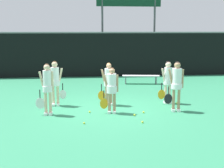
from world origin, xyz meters
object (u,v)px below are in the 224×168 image
at_px(player_1, 112,87).
at_px(player_2, 177,82).
at_px(scoreboard, 129,4).
at_px(player_5, 168,79).
at_px(player_4, 109,80).
at_px(tennis_ball_2, 135,115).
at_px(player_0, 47,85).
at_px(tennis_ball_5, 142,122).
at_px(tennis_ball_1, 177,103).
at_px(tennis_ball_4, 90,112).
at_px(tennis_ball_3, 144,112).
at_px(bench_courtside, 141,77).
at_px(player_3, 55,79).
at_px(tennis_ball_0, 84,123).

xyz_separation_m(player_1, player_2, (2.33, 0.02, 0.14)).
xyz_separation_m(scoreboard, player_5, (0.18, -9.25, -3.56)).
bearing_deg(player_4, tennis_ball_2, -59.52).
xyz_separation_m(player_2, player_4, (-2.34, 1.15, -0.11)).
relative_size(player_0, tennis_ball_5, 25.23).
distance_m(player_1, tennis_ball_1, 3.07).
distance_m(scoreboard, player_0, 11.90).
relative_size(player_4, tennis_ball_4, 24.68).
bearing_deg(player_5, tennis_ball_3, -141.98).
distance_m(bench_courtside, player_5, 4.49).
height_order(scoreboard, player_0, scoreboard).
distance_m(player_3, tennis_ball_1, 4.88).
xyz_separation_m(bench_courtside, player_4, (-2.14, -4.50, 0.57)).
relative_size(player_0, tennis_ball_2, 25.87).
distance_m(player_0, player_2, 4.56).
bearing_deg(player_4, bench_courtside, 70.38).
relative_size(player_3, tennis_ball_4, 25.85).
xyz_separation_m(player_2, player_5, (0.02, 1.21, -0.09)).
bearing_deg(scoreboard, player_0, -112.73).
xyz_separation_m(player_1, tennis_ball_5, (0.86, -1.29, -0.91)).
relative_size(tennis_ball_1, tennis_ball_5, 0.95).
xyz_separation_m(tennis_ball_4, tennis_ball_5, (1.64, -1.39, 0.00)).
xyz_separation_m(bench_courtside, player_3, (-4.19, -4.38, 0.64)).
height_order(scoreboard, tennis_ball_1, scoreboard).
xyz_separation_m(tennis_ball_0, tennis_ball_2, (1.73, 0.74, 0.00)).
relative_size(player_3, tennis_ball_2, 25.20).
bearing_deg(player_3, tennis_ball_1, -5.96).
relative_size(player_4, player_5, 0.98).
relative_size(player_3, player_4, 1.05).
height_order(player_4, player_5, player_5).
xyz_separation_m(player_3, tennis_ball_5, (2.91, -2.58, -1.00)).
relative_size(scoreboard, tennis_ball_0, 89.29).
bearing_deg(player_1, bench_courtside, 78.82).
height_order(player_2, player_5, player_2).
distance_m(player_3, tennis_ball_5, 4.02).
bearing_deg(player_2, player_3, 171.65).
bearing_deg(player_5, bench_courtside, 82.76).
height_order(tennis_ball_3, tennis_ball_4, tennis_ball_3).
bearing_deg(tennis_ball_2, tennis_ball_3, 40.19).
bearing_deg(player_0, tennis_ball_2, -4.08).
xyz_separation_m(player_0, tennis_ball_1, (4.94, 1.09, -1.01)).
bearing_deg(player_3, tennis_ball_0, -70.27).
distance_m(player_2, tennis_ball_5, 2.23).
distance_m(bench_courtside, tennis_ball_3, 5.90).
xyz_separation_m(tennis_ball_3, tennis_ball_5, (-0.27, -1.15, 0.00)).
height_order(tennis_ball_2, tennis_ball_3, same).
distance_m(player_4, player_5, 2.35).
bearing_deg(tennis_ball_1, player_3, 177.44).
xyz_separation_m(tennis_ball_2, tennis_ball_3, (0.38, 0.32, 0.00)).
bearing_deg(tennis_ball_2, player_3, 147.93).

